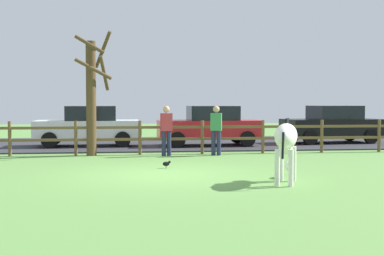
{
  "coord_description": "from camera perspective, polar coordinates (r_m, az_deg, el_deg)",
  "views": [
    {
      "loc": [
        -0.85,
        -12.8,
        1.78
      ],
      "look_at": [
        0.89,
        1.42,
        1.06
      ],
      "focal_mm": 49.57,
      "sensor_mm": 36.0,
      "label": 1
    }
  ],
  "objects": [
    {
      "name": "visitor_right_of_tree",
      "position": [
        17.51,
        2.62,
        -0.0
      ],
      "size": [
        0.41,
        0.31,
        1.64
      ],
      "color": "#232847",
      "rests_on": "ground_plane"
    },
    {
      "name": "parked_car_red",
      "position": [
        20.89,
        1.93,
        0.29
      ],
      "size": [
        4.04,
        1.96,
        1.56
      ],
      "color": "red",
      "rests_on": "parking_asphalt"
    },
    {
      "name": "bare_tree",
      "position": [
        17.69,
        -10.7,
        3.71
      ],
      "size": [
        1.19,
        1.43,
        4.1
      ],
      "color": "#513A23",
      "rests_on": "ground_plane"
    },
    {
      "name": "parked_car_black",
      "position": [
        22.97,
        14.82,
        0.43
      ],
      "size": [
        4.16,
        2.23,
        1.56
      ],
      "color": "black",
      "rests_on": "parking_asphalt"
    },
    {
      "name": "visitor_left_of_tree",
      "position": [
        17.32,
        -2.77,
        -0.03
      ],
      "size": [
        0.39,
        0.28,
        1.64
      ],
      "color": "#232847",
      "rests_on": "ground_plane"
    },
    {
      "name": "parking_asphalt",
      "position": [
        22.19,
        -4.77,
        -1.69
      ],
      "size": [
        28.0,
        7.4,
        0.05
      ],
      "primitive_type": "cube",
      "color": "#2D2D33",
      "rests_on": "ground_plane"
    },
    {
      "name": "crow_on_grass",
      "position": [
        14.15,
        -2.76,
        -3.85
      ],
      "size": [
        0.21,
        0.1,
        0.2
      ],
      "color": "black",
      "rests_on": "ground_plane"
    },
    {
      "name": "paddock_fence",
      "position": [
        17.84,
        -5.62,
        -0.76
      ],
      "size": [
        21.25,
        0.11,
        1.14
      ],
      "color": "brown",
      "rests_on": "ground_plane"
    },
    {
      "name": "ground_plane",
      "position": [
        12.95,
        -3.17,
        -5.04
      ],
      "size": [
        60.0,
        60.0,
        0.0
      ],
      "primitive_type": "plane",
      "color": "#5B8C42"
    },
    {
      "name": "zebra",
      "position": [
        11.72,
        10.11,
        -1.36
      ],
      "size": [
        0.99,
        1.84,
        1.41
      ],
      "color": "white",
      "rests_on": "ground_plane"
    },
    {
      "name": "parked_car_white",
      "position": [
        21.03,
        -11.09,
        0.25
      ],
      "size": [
        4.04,
        1.95,
        1.56
      ],
      "color": "white",
      "rests_on": "parking_asphalt"
    }
  ]
}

